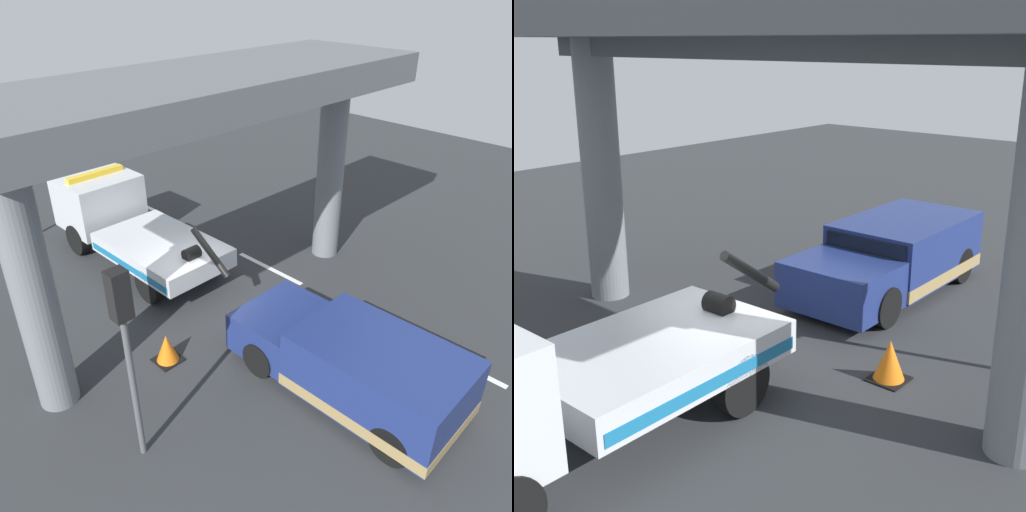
# 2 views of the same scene
# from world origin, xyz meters

# --- Properties ---
(ground_plane) EXTENTS (60.00, 40.00, 0.10)m
(ground_plane) POSITION_xyz_m (0.00, 0.00, -0.05)
(ground_plane) COLOR #2D3033
(lane_stripe_west) EXTENTS (2.60, 0.16, 0.01)m
(lane_stripe_west) POSITION_xyz_m (-6.00, -2.57, 0.00)
(lane_stripe_west) COLOR silver
(lane_stripe_west) RESTS_ON ground
(lane_stripe_mid) EXTENTS (2.60, 0.16, 0.01)m
(lane_stripe_mid) POSITION_xyz_m (0.00, -2.57, 0.00)
(lane_stripe_mid) COLOR silver
(lane_stripe_mid) RESTS_ON ground
(lane_stripe_east) EXTENTS (2.60, 0.16, 0.01)m
(lane_stripe_east) POSITION_xyz_m (6.00, -2.57, 0.00)
(lane_stripe_east) COLOR silver
(lane_stripe_east) RESTS_ON ground
(tow_truck_white) EXTENTS (7.26, 2.46, 2.46)m
(tow_truck_white) POSITION_xyz_m (3.86, 0.01, 1.20)
(tow_truck_white) COLOR silver
(tow_truck_white) RESTS_ON ground
(towed_van_green) EXTENTS (5.22, 2.26, 1.58)m
(towed_van_green) POSITION_xyz_m (-4.92, -0.00, 0.78)
(towed_van_green) COLOR navy
(towed_van_green) RESTS_ON ground
(overpass_structure) EXTENTS (3.60, 11.18, 6.23)m
(overpass_structure) POSITION_xyz_m (-0.55, 0.00, 5.24)
(overpass_structure) COLOR slate
(overpass_structure) RESTS_ON ground
(traffic_light_near) EXTENTS (0.39, 0.32, 4.08)m
(traffic_light_near) POSITION_xyz_m (-2.98, 4.12, 2.98)
(traffic_light_near) COLOR #515456
(traffic_light_near) RESTS_ON ground
(traffic_cone_orange) EXTENTS (0.61, 0.61, 0.72)m
(traffic_cone_orange) POSITION_xyz_m (-1.21, 2.21, 0.35)
(traffic_cone_orange) COLOR orange
(traffic_cone_orange) RESTS_ON ground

